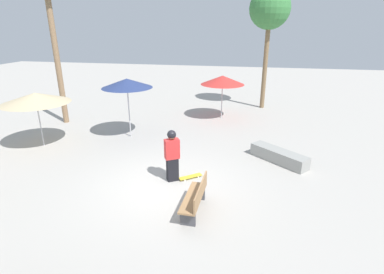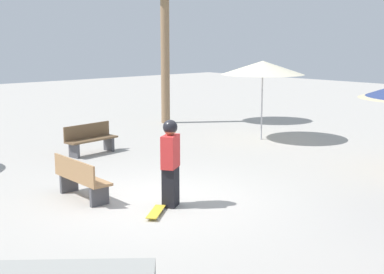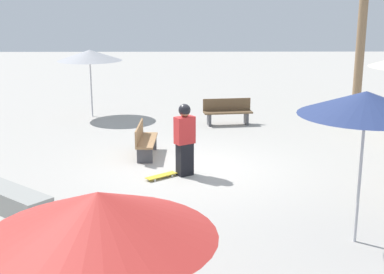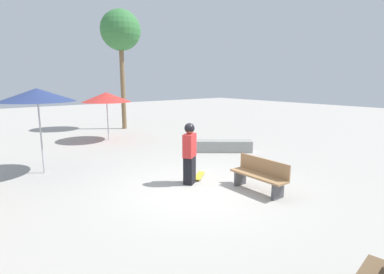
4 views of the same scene
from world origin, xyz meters
The scene contains 6 objects.
ground_plane centered at (0.00, 0.00, 0.00)m, with size 60.00×60.00×0.00m, color #ADA8A0.
skater_main centered at (-0.39, 0.11, 0.92)m, with size 0.45×0.52×1.71m.
skateboard centered at (-0.61, 0.65, 0.06)m, with size 0.65×0.75×0.07m.
bench_near centered at (4.86, -1.30, 0.43)m, with size 0.64×1.64×0.85m.
bench_far centered at (1.20, 1.17, 0.43)m, with size 1.61×0.48×0.85m.
shade_umbrella_cream centered at (3.07, -6.60, 2.33)m, with size 2.65×2.65×2.54m.
Camera 2 is at (-8.14, 6.53, 3.23)m, focal length 50.00 mm.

